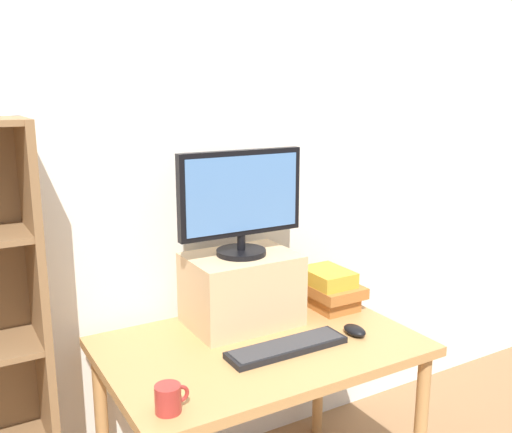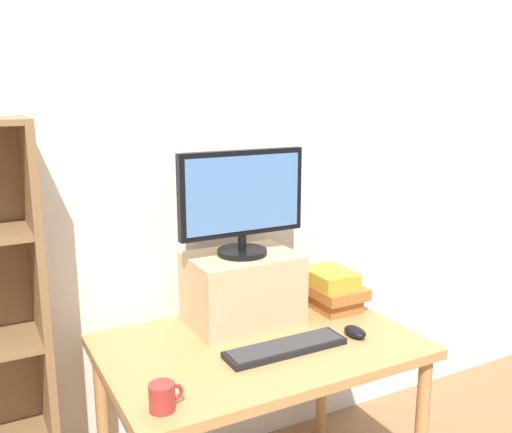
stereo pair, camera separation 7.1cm
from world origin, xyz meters
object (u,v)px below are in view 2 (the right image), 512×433
object	(u,v)px
keyboard	(286,348)
book_stack	(333,290)
riser_box	(242,289)
desk	(259,363)
coffee_mug	(163,397)
computer_monitor	(242,200)
computer_mouse	(355,332)

from	to	relation	value
keyboard	book_stack	xyz separation A→B (m)	(0.38, 0.25, 0.07)
riser_box	book_stack	xyz separation A→B (m)	(0.40, -0.05, -0.06)
desk	coffee_mug	distance (m)	0.54
riser_box	keyboard	bearing A→B (deg)	-85.89
riser_box	keyboard	world-z (taller)	riser_box
desk	computer_monitor	bearing A→B (deg)	81.54
computer_monitor	computer_mouse	bearing A→B (deg)	-44.97
computer_mouse	coffee_mug	bearing A→B (deg)	-170.16
desk	book_stack	xyz separation A→B (m)	(0.43, 0.14, 0.17)
book_stack	keyboard	bearing A→B (deg)	-146.89
computer_mouse	coffee_mug	distance (m)	0.81
desk	keyboard	world-z (taller)	keyboard
computer_mouse	book_stack	xyz separation A→B (m)	(0.09, 0.27, 0.07)
desk	book_stack	distance (m)	0.48
riser_box	computer_monitor	world-z (taller)	computer_monitor
riser_box	coffee_mug	world-z (taller)	riser_box
coffee_mug	computer_monitor	bearing A→B (deg)	42.89
desk	computer_mouse	xyz separation A→B (m)	(0.34, -0.13, 0.10)
desk	riser_box	size ratio (longest dim) A/B	2.70
keyboard	desk	bearing A→B (deg)	114.77
desk	riser_box	world-z (taller)	riser_box
computer_monitor	book_stack	size ratio (longest dim) A/B	2.11
computer_monitor	computer_mouse	world-z (taller)	computer_monitor
keyboard	coffee_mug	size ratio (longest dim) A/B	4.33
coffee_mug	riser_box	bearing A→B (deg)	42.99
computer_monitor	riser_box	bearing A→B (deg)	90.00
riser_box	keyboard	size ratio (longest dim) A/B	0.93
desk	keyboard	distance (m)	0.15
desk	book_stack	bearing A→B (deg)	18.13
computer_mouse	coffee_mug	world-z (taller)	coffee_mug
keyboard	computer_mouse	world-z (taller)	computer_mouse
computer_monitor	desk	bearing A→B (deg)	-98.46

